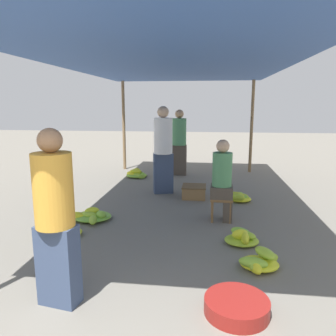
{
  "coord_description": "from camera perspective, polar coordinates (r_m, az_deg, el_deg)",
  "views": [
    {
      "loc": [
        0.59,
        -1.81,
        1.79
      ],
      "look_at": [
        0.0,
        3.03,
        0.85
      ],
      "focal_mm": 35.0,
      "sensor_mm": 36.0,
      "label": 1
    }
  ],
  "objects": [
    {
      "name": "banana_pile_right_2",
      "position": [
        6.3,
        12.36,
        -5.02
      ],
      "size": [
        0.44,
        0.46,
        0.18
      ],
      "color": "#BFD12A",
      "rests_on": "ground"
    },
    {
      "name": "shopper_walking_mid",
      "position": [
        8.36,
        1.97,
        4.64
      ],
      "size": [
        0.37,
        0.36,
        1.67
      ],
      "color": "#4C4238",
      "rests_on": "ground"
    },
    {
      "name": "banana_pile_left_1",
      "position": [
        5.34,
        -13.26,
        -8.16
      ],
      "size": [
        0.67,
        0.65,
        0.2
      ],
      "color": "#93BF32",
      "rests_on": "ground"
    },
    {
      "name": "canopy_post_back_right",
      "position": [
        8.96,
        14.35,
        6.92
      ],
      "size": [
        0.08,
        0.08,
        2.41
      ],
      "primitive_type": "cylinder",
      "color": "olive",
      "rests_on": "ground"
    },
    {
      "name": "crate_near",
      "position": [
        6.42,
        4.55,
        -4.12
      ],
      "size": [
        0.46,
        0.46,
        0.24
      ],
      "color": "olive",
      "rests_on": "ground"
    },
    {
      "name": "stool",
      "position": [
        5.2,
        9.24,
        -5.77
      ],
      "size": [
        0.34,
        0.34,
        0.37
      ],
      "color": "brown",
      "rests_on": "ground"
    },
    {
      "name": "banana_pile_left_0",
      "position": [
        4.85,
        -18.04,
        -10.13
      ],
      "size": [
        0.53,
        0.42,
        0.28
      ],
      "color": "#BDD02A",
      "rests_on": "ground"
    },
    {
      "name": "basin_black",
      "position": [
        3.15,
        11.86,
        -22.49
      ],
      "size": [
        0.57,
        0.57,
        0.14
      ],
      "color": "maroon",
      "rests_on": "ground"
    },
    {
      "name": "canopy_post_back_left",
      "position": [
        9.19,
        -7.7,
        7.26
      ],
      "size": [
        0.08,
        0.08,
        2.41
      ],
      "primitive_type": "cylinder",
      "color": "olive",
      "rests_on": "ground"
    },
    {
      "name": "vendor_foreground",
      "position": [
        3.05,
        -19.06,
        -7.95
      ],
      "size": [
        0.4,
        0.4,
        1.6
      ],
      "color": "#384766",
      "rests_on": "ground"
    },
    {
      "name": "banana_pile_left_2",
      "position": [
        8.2,
        -5.51,
        -1.14
      ],
      "size": [
        0.6,
        0.5,
        0.23
      ],
      "color": "#86BA34",
      "rests_on": "ground"
    },
    {
      "name": "vendor_seated",
      "position": [
        5.12,
        9.56,
        -1.98
      ],
      "size": [
        0.35,
        0.35,
        1.27
      ],
      "color": "#4C4238",
      "rests_on": "ground"
    },
    {
      "name": "banana_pile_right_1",
      "position": [
        3.9,
        15.57,
        -15.48
      ],
      "size": [
        0.52,
        0.52,
        0.21
      ],
      "color": "#A9C82E",
      "rests_on": "ground"
    },
    {
      "name": "canopy_tarp",
      "position": [
        5.56,
        0.86,
        17.64
      ],
      "size": [
        3.85,
        7.16,
        0.04
      ],
      "primitive_type": "cube",
      "color": "#33569E",
      "rests_on": "canopy_post_front_left"
    },
    {
      "name": "banana_pile_right_0",
      "position": [
        4.47,
        12.88,
        -11.69
      ],
      "size": [
        0.44,
        0.43,
        0.21
      ],
      "color": "#C5D329",
      "rests_on": "ground"
    },
    {
      "name": "shopper_walking_far",
      "position": [
        6.61,
        -0.85,
        3.37
      ],
      "size": [
        0.46,
        0.46,
        1.76
      ],
      "color": "#384766",
      "rests_on": "ground"
    }
  ]
}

